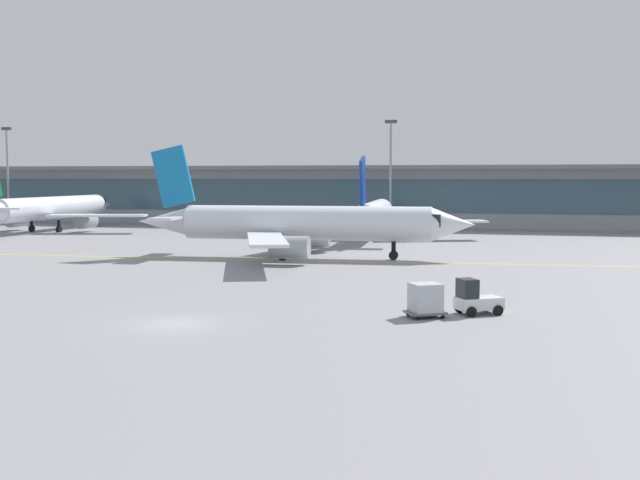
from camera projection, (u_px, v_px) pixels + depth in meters
name	position (u px, v px, depth m)	size (l,w,h in m)	color
ground_plane	(172.00, 324.00, 41.38)	(400.00, 400.00, 0.00)	gray
taxiway_centreline_stripe	(302.00, 260.00, 72.51)	(110.00, 0.36, 0.01)	yellow
terminal_concourse	(397.00, 195.00, 121.57)	(192.47, 11.00, 9.60)	#8C939E
gate_airplane_0	(51.00, 209.00, 110.16)	(30.55, 32.76, 10.88)	silver
gate_airplane_1	(374.00, 214.00, 97.75)	(28.78, 31.03, 10.28)	silver
taxiing_regional_jet	(303.00, 224.00, 74.24)	(33.46, 31.04, 11.08)	silver
baggage_tug	(475.00, 299.00, 44.18)	(2.95, 2.57, 2.10)	silver
cargo_dolly_lead	(425.00, 299.00, 43.25)	(2.62, 2.45, 1.94)	#595B60
apron_light_mast_0	(8.00, 171.00, 128.25)	(1.80, 0.36, 16.11)	gray
apron_light_mast_1	(391.00, 170.00, 113.51)	(1.80, 0.36, 16.24)	gray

